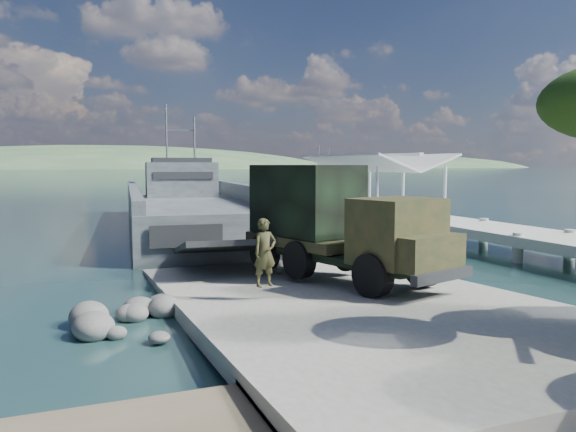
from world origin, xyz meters
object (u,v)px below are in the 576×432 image
object	(u,v)px
landing_craft	(196,216)
sailboat_far	(319,202)
pier	(381,205)
sailboat_near	(329,207)
military_truck	(334,222)
soldier	(265,265)

from	to	relation	value
landing_craft	sailboat_far	world-z (taller)	landing_craft
pier	landing_craft	bearing A→B (deg)	160.93
sailboat_near	sailboat_far	bearing A→B (deg)	71.00
pier	sailboat_near	xyz separation A→B (m)	(3.01, 14.85, -1.27)
sailboat_near	landing_craft	bearing A→B (deg)	-148.55
pier	sailboat_near	bearing A→B (deg)	78.55
military_truck	sailboat_far	distance (m)	41.50
soldier	military_truck	bearing A→B (deg)	23.53
pier	sailboat_far	distance (m)	21.66
military_truck	soldier	size ratio (longest dim) A/B	4.40
military_truck	soldier	bearing A→B (deg)	-162.32
soldier	sailboat_near	size ratio (longest dim) A/B	0.33
military_truck	sailboat_near	distance (m)	35.09
landing_craft	sailboat_near	distance (m)	18.73
sailboat_far	military_truck	bearing A→B (deg)	-112.43
military_truck	landing_craft	bearing A→B (deg)	74.75
pier	landing_craft	size ratio (longest dim) A/B	1.23
landing_craft	sailboat_near	xyz separation A→B (m)	(15.47, 10.54, -0.52)
soldier	sailboat_near	distance (m)	38.63
pier	soldier	distance (m)	24.53
soldier	sailboat_far	xyz separation A→B (m)	(20.25, 40.16, -1.16)
landing_craft	sailboat_far	distance (m)	24.09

